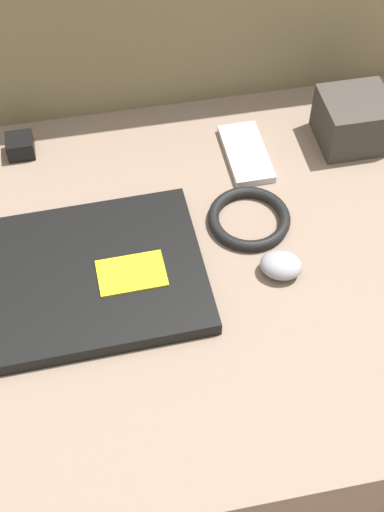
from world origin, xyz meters
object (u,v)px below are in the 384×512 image
(computer_mouse, at_px, (281,265))
(phone_silver, at_px, (246,153))
(camera_pouch, at_px, (353,120))
(laptop, at_px, (92,279))
(charger_brick, at_px, (20,146))

(computer_mouse, relative_size, phone_silver, 0.55)
(computer_mouse, distance_m, phone_silver, 0.23)
(phone_silver, height_order, camera_pouch, camera_pouch)
(phone_silver, bearing_deg, computer_mouse, -92.45)
(computer_mouse, bearing_deg, camera_pouch, 75.37)
(laptop, relative_size, phone_silver, 2.37)
(laptop, xyz_separation_m, camera_pouch, (0.43, 0.20, 0.03))
(laptop, distance_m, phone_silver, 0.33)
(camera_pouch, distance_m, charger_brick, 0.52)
(charger_brick, bearing_deg, camera_pouch, -7.67)
(laptop, bearing_deg, computer_mouse, -8.22)
(camera_pouch, relative_size, charger_brick, 2.49)
(computer_mouse, xyz_separation_m, camera_pouch, (0.18, 0.24, 0.02))
(computer_mouse, xyz_separation_m, phone_silver, (0.01, 0.23, -0.01))
(charger_brick, bearing_deg, computer_mouse, -42.27)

